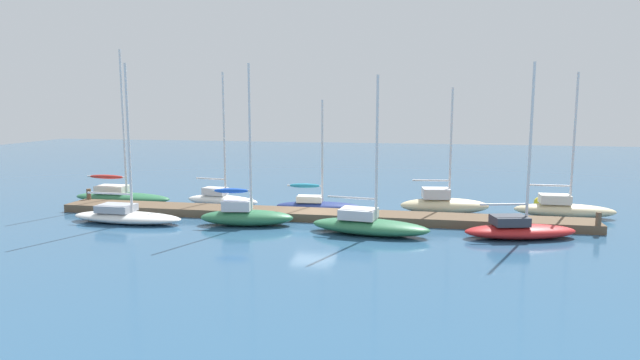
{
  "coord_description": "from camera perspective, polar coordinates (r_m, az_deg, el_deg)",
  "views": [
    {
      "loc": [
        6.41,
        -30.61,
        6.74
      ],
      "look_at": [
        0.0,
        2.0,
        2.0
      ],
      "focal_mm": 30.79,
      "sensor_mm": 36.0,
      "label": 1
    }
  ],
  "objects": [
    {
      "name": "sailboat_5",
      "position": [
        28.31,
        5.07,
        -4.6
      ],
      "size": [
        6.36,
        2.82,
        8.07
      ],
      "rotation": [
        0.0,
        0.0,
        -0.14
      ],
      "color": "#2D7047",
      "rests_on": "ground_plane"
    },
    {
      "name": "sailboat_7",
      "position": [
        29.16,
        19.98,
        -4.76
      ],
      "size": [
        5.89,
        3.14,
        8.65
      ],
      "rotation": [
        0.0,
        0.0,
        0.24
      ],
      "color": "#B21E1E",
      "rests_on": "ground_plane"
    },
    {
      "name": "dock_piling_near_end",
      "position": [
        38.67,
        -22.88,
        -1.7
      ],
      "size": [
        0.28,
        0.28,
        1.16
      ],
      "primitive_type": "cylinder",
      "color": "brown",
      "rests_on": "ground_plane"
    },
    {
      "name": "sailboat_8",
      "position": [
        35.32,
        23.97,
        -2.67
      ],
      "size": [
        5.69,
        1.67,
        8.43
      ],
      "rotation": [
        0.0,
        0.0,
        -0.01
      ],
      "color": "beige",
      "rests_on": "ground_plane"
    },
    {
      "name": "sailboat_4",
      "position": [
        34.32,
        -0.35,
        -2.45
      ],
      "size": [
        5.36,
        2.01,
        6.87
      ],
      "rotation": [
        0.0,
        0.0,
        0.09
      ],
      "color": "navy",
      "rests_on": "ground_plane"
    },
    {
      "name": "mooring_buoy_red",
      "position": [
        42.66,
        -19.6,
        -0.94
      ],
      "size": [
        0.75,
        0.75,
        0.75
      ],
      "primitive_type": "sphere",
      "color": "red",
      "rests_on": "ground_plane"
    },
    {
      "name": "dock_piling_far_end",
      "position": [
        31.54,
        26.95,
        -4.04
      ],
      "size": [
        0.28,
        0.28,
        1.16
      ],
      "primitive_type": "cylinder",
      "color": "brown",
      "rests_on": "ground_plane"
    },
    {
      "name": "mooring_buoy_yellow",
      "position": [
        37.76,
        21.88,
        -2.19
      ],
      "size": [
        0.74,
        0.74,
        0.74
      ],
      "primitive_type": "sphere",
      "color": "yellow",
      "rests_on": "ground_plane"
    },
    {
      "name": "dock_pier",
      "position": [
        31.94,
        -0.69,
        -3.64
      ],
      "size": [
        31.01,
        2.15,
        0.47
      ],
      "primitive_type": "cube",
      "color": "brown",
      "rests_on": "ground_plane"
    },
    {
      "name": "sailboat_2",
      "position": [
        36.35,
        -10.2,
        -1.83
      ],
      "size": [
        5.14,
        1.94,
        8.62
      ],
      "rotation": [
        0.0,
        0.0,
        -0.13
      ],
      "color": "white",
      "rests_on": "ground_plane"
    },
    {
      "name": "sailboat_0",
      "position": [
        39.23,
        -19.99,
        -1.46
      ],
      "size": [
        6.91,
        1.94,
        10.12
      ],
      "rotation": [
        0.0,
        0.0,
        -0.02
      ],
      "color": "#2D7047",
      "rests_on": "ground_plane"
    },
    {
      "name": "sailboat_3",
      "position": [
        30.48,
        -7.77,
        -3.56
      ],
      "size": [
        5.33,
        2.46,
        8.77
      ],
      "rotation": [
        0.0,
        0.0,
        0.15
      ],
      "color": "#2D7047",
      "rests_on": "ground_plane"
    },
    {
      "name": "ground_plane",
      "position": [
        31.99,
        -0.69,
        -4.05
      ],
      "size": [
        120.0,
        120.0,
        0.0
      ],
      "primitive_type": "plane",
      "color": "#2D567A"
    },
    {
      "name": "sailboat_1",
      "position": [
        32.75,
        -19.53,
        -3.44
      ],
      "size": [
        6.62,
        2.17,
        8.83
      ],
      "rotation": [
        0.0,
        0.0,
        -0.03
      ],
      "color": "white",
      "rests_on": "ground_plane"
    },
    {
      "name": "sailboat_6",
      "position": [
        34.23,
        12.71,
        -2.4
      ],
      "size": [
        5.53,
        2.45,
        7.59
      ],
      "rotation": [
        0.0,
        0.0,
        0.13
      ],
      "color": "beige",
      "rests_on": "ground_plane"
    }
  ]
}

